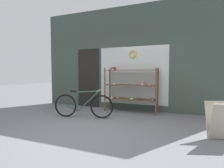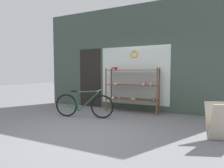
# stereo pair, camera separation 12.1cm
# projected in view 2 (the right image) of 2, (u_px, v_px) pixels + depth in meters

# --- Properties ---
(ground_plane) EXTENTS (30.00, 30.00, 0.00)m
(ground_plane) POSITION_uv_depth(u_px,v_px,m) (89.00, 133.00, 3.59)
(ground_plane) COLOR slate
(storefront_facade) EXTENTS (6.33, 0.13, 3.45)m
(storefront_facade) POSITION_uv_depth(u_px,v_px,m) (128.00, 60.00, 5.85)
(storefront_facade) COLOR #3D4C42
(storefront_facade) RESTS_ON ground_plane
(display_case) EXTENTS (1.65, 0.47, 1.42)m
(display_case) POSITION_uv_depth(u_px,v_px,m) (132.00, 86.00, 5.47)
(display_case) COLOR brown
(display_case) RESTS_ON ground_plane
(bicycle) EXTENTS (1.65, 0.53, 0.77)m
(bicycle) POSITION_uv_depth(u_px,v_px,m) (84.00, 105.00, 4.83)
(bicycle) COLOR black
(bicycle) RESTS_ON ground_plane
(sandwich_board) EXTENTS (0.60, 0.52, 0.69)m
(sandwich_board) POSITION_uv_depth(u_px,v_px,m) (223.00, 121.00, 3.17)
(sandwich_board) COLOR #B2A893
(sandwich_board) RESTS_ON ground_plane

